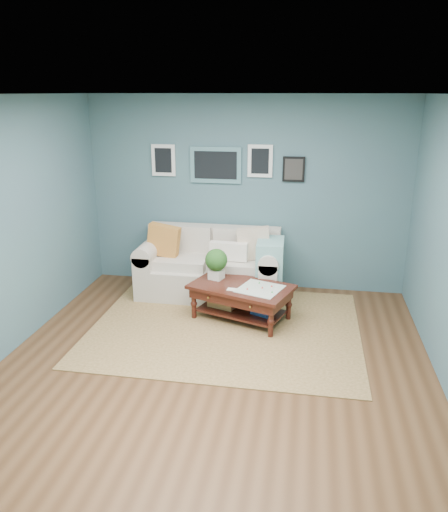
# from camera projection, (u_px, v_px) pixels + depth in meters

# --- Properties ---
(room_shell) EXTENTS (5.00, 5.02, 2.70)m
(room_shell) POSITION_uv_depth(u_px,v_px,m) (211.00, 243.00, 4.73)
(room_shell) COLOR brown
(room_shell) RESTS_ON ground
(area_rug) EXTENTS (3.19, 2.55, 0.01)m
(area_rug) POSITION_uv_depth(u_px,v_px,m) (226.00, 327.00, 6.05)
(area_rug) COLOR brown
(area_rug) RESTS_ON ground
(loveseat) EXTENTS (1.99, 0.90, 1.02)m
(loveseat) POSITION_uv_depth(u_px,v_px,m) (216.00, 266.00, 6.92)
(loveseat) COLOR beige
(loveseat) RESTS_ON ground
(coffee_table) EXTENTS (1.38, 1.07, 0.85)m
(coffee_table) POSITION_uv_depth(u_px,v_px,m) (237.00, 290.00, 6.19)
(coffee_table) COLOR black
(coffee_table) RESTS_ON ground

